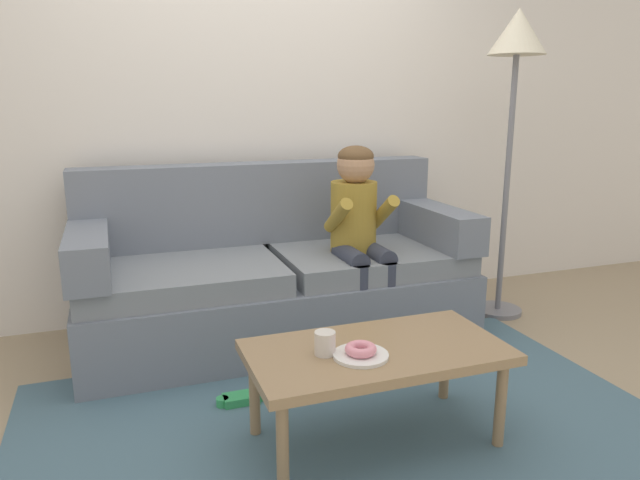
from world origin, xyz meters
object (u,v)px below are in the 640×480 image
(coffee_table, at_px, (376,358))
(mug, at_px, (325,343))
(couch, at_px, (275,277))
(person_child, at_px, (359,225))
(donut, at_px, (361,349))
(floor_lamp, at_px, (516,65))
(toy_controller, at_px, (241,400))

(coffee_table, relative_size, mug, 11.17)
(couch, bearing_deg, coffee_table, -86.63)
(couch, height_order, coffee_table, couch)
(couch, bearing_deg, mug, -96.61)
(mug, bearing_deg, coffee_table, -2.34)
(coffee_table, distance_m, person_child, 1.11)
(donut, xyz_separation_m, floor_lamp, (1.47, 1.13, 1.10))
(couch, relative_size, toy_controller, 9.60)
(floor_lamp, bearing_deg, mug, -146.14)
(coffee_table, xyz_separation_m, donut, (-0.09, -0.06, 0.08))
(person_child, height_order, toy_controller, person_child)
(toy_controller, bearing_deg, person_child, 61.94)
(couch, xyz_separation_m, toy_controller, (-0.37, -0.75, -0.32))
(couch, xyz_separation_m, floor_lamp, (1.45, -0.14, 1.19))
(person_child, bearing_deg, couch, 153.73)
(donut, distance_m, toy_controller, 0.76)
(person_child, distance_m, mug, 1.16)
(couch, height_order, toy_controller, couch)
(couch, height_order, mug, couch)
(couch, height_order, floor_lamp, floor_lamp)
(mug, xyz_separation_m, floor_lamp, (1.59, 1.07, 1.09))
(donut, bearing_deg, mug, 149.39)
(mug, height_order, floor_lamp, floor_lamp)
(couch, relative_size, floor_lamp, 1.17)
(toy_controller, bearing_deg, floor_lamp, 46.62)
(couch, height_order, donut, couch)
(coffee_table, distance_m, toy_controller, 0.73)
(donut, distance_m, floor_lamp, 2.16)
(person_child, bearing_deg, donut, -112.96)
(person_child, height_order, floor_lamp, floor_lamp)
(person_child, relative_size, donut, 9.18)
(coffee_table, xyz_separation_m, person_child, (0.36, 1.00, 0.31))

